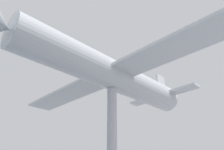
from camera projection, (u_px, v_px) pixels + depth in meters
name	position (u px, v px, depth m)	size (l,w,h in m)	color
support_pylon_central	(112.00, 149.00, 12.77)	(0.62, 0.62, 7.59)	#B7B7BC
suspended_airplane	(110.00, 74.00, 14.79)	(19.84, 15.28, 3.08)	#B2B7BC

